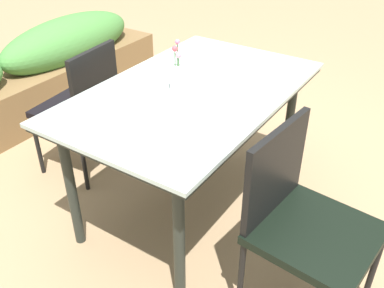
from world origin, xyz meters
name	(u,v)px	position (x,y,z in m)	size (l,w,h in m)	color
ground_plane	(196,198)	(0.00, 0.00, 0.00)	(12.00, 12.00, 0.00)	#9E7F5B
dining_table	(192,101)	(-0.05, 0.00, 0.70)	(1.47, 0.91, 0.77)	#B2C6C1
chair_far_side	(82,103)	(-0.13, 0.77, 0.51)	(0.46, 0.46, 0.87)	black
chair_near_left	(301,216)	(-0.37, -0.77, 0.51)	(0.52, 0.52, 0.89)	black
flower_vase	(176,75)	(-0.10, 0.07, 0.85)	(0.07, 0.07, 0.27)	silver
planter_box	(7,88)	(-0.03, 1.71, 0.33)	(3.00, 0.52, 0.71)	brown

